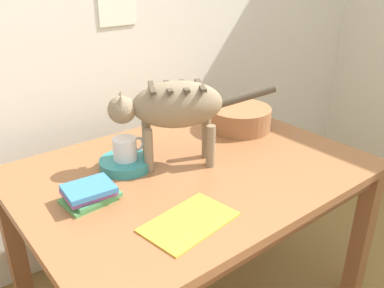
{
  "coord_description": "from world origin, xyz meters",
  "views": [
    {
      "loc": [
        -0.76,
        0.07,
        1.48
      ],
      "look_at": [
        0.14,
        1.19,
        0.83
      ],
      "focal_mm": 37.73,
      "sensor_mm": 36.0,
      "label": 1
    }
  ],
  "objects_px": {
    "dining_table": "(192,184)",
    "cat": "(173,108)",
    "magazine": "(189,222)",
    "saucer_bowl": "(126,163)",
    "book_stack": "(89,193)",
    "coffee_mug": "(125,149)",
    "wicker_basket": "(240,118)"
  },
  "relations": [
    {
      "from": "cat",
      "to": "magazine",
      "type": "xyz_separation_m",
      "value": [
        -0.2,
        -0.36,
        -0.24
      ]
    },
    {
      "from": "cat",
      "to": "coffee_mug",
      "type": "distance_m",
      "value": 0.25
    },
    {
      "from": "cat",
      "to": "wicker_basket",
      "type": "relative_size",
      "value": 1.94
    },
    {
      "from": "saucer_bowl",
      "to": "magazine",
      "type": "height_order",
      "value": "saucer_bowl"
    },
    {
      "from": "dining_table",
      "to": "book_stack",
      "type": "relative_size",
      "value": 7.17
    },
    {
      "from": "coffee_mug",
      "to": "book_stack",
      "type": "xyz_separation_m",
      "value": [
        -0.23,
        -0.14,
        -0.05
      ]
    },
    {
      "from": "saucer_bowl",
      "to": "magazine",
      "type": "bearing_deg",
      "value": -94.24
    },
    {
      "from": "saucer_bowl",
      "to": "book_stack",
      "type": "xyz_separation_m",
      "value": [
        -0.22,
        -0.14,
        0.01
      ]
    },
    {
      "from": "dining_table",
      "to": "coffee_mug",
      "type": "bearing_deg",
      "value": 142.69
    },
    {
      "from": "saucer_bowl",
      "to": "wicker_basket",
      "type": "relative_size",
      "value": 0.69
    },
    {
      "from": "book_stack",
      "to": "wicker_basket",
      "type": "xyz_separation_m",
      "value": [
        0.87,
        0.15,
        0.02
      ]
    },
    {
      "from": "coffee_mug",
      "to": "book_stack",
      "type": "distance_m",
      "value": 0.27
    },
    {
      "from": "coffee_mug",
      "to": "magazine",
      "type": "distance_m",
      "value": 0.46
    },
    {
      "from": "dining_table",
      "to": "coffee_mug",
      "type": "xyz_separation_m",
      "value": [
        -0.21,
        0.16,
        0.17
      ]
    },
    {
      "from": "cat",
      "to": "coffee_mug",
      "type": "bearing_deg",
      "value": 89.53
    },
    {
      "from": "book_stack",
      "to": "wicker_basket",
      "type": "relative_size",
      "value": 0.62
    },
    {
      "from": "book_stack",
      "to": "dining_table",
      "type": "bearing_deg",
      "value": -2.47
    },
    {
      "from": "cat",
      "to": "dining_table",
      "type": "bearing_deg",
      "value": -120.0
    },
    {
      "from": "coffee_mug",
      "to": "magazine",
      "type": "xyz_separation_m",
      "value": [
        -0.04,
        -0.45,
        -0.08
      ]
    },
    {
      "from": "cat",
      "to": "book_stack",
      "type": "xyz_separation_m",
      "value": [
        -0.39,
        -0.05,
        -0.21
      ]
    },
    {
      "from": "book_stack",
      "to": "cat",
      "type": "bearing_deg",
      "value": 6.7
    },
    {
      "from": "magazine",
      "to": "book_stack",
      "type": "distance_m",
      "value": 0.36
    },
    {
      "from": "cat",
      "to": "coffee_mug",
      "type": "relative_size",
      "value": 4.3
    },
    {
      "from": "saucer_bowl",
      "to": "coffee_mug",
      "type": "relative_size",
      "value": 1.52
    },
    {
      "from": "cat",
      "to": "book_stack",
      "type": "relative_size",
      "value": 3.14
    },
    {
      "from": "cat",
      "to": "saucer_bowl",
      "type": "bearing_deg",
      "value": 90.0
    },
    {
      "from": "dining_table",
      "to": "wicker_basket",
      "type": "relative_size",
      "value": 4.42
    },
    {
      "from": "magazine",
      "to": "coffee_mug",
      "type": "bearing_deg",
      "value": 77.09
    },
    {
      "from": "dining_table",
      "to": "magazine",
      "type": "relative_size",
      "value": 4.54
    },
    {
      "from": "saucer_bowl",
      "to": "coffee_mug",
      "type": "bearing_deg",
      "value": 0.0
    },
    {
      "from": "magazine",
      "to": "dining_table",
      "type": "bearing_deg",
      "value": 41.81
    },
    {
      "from": "dining_table",
      "to": "cat",
      "type": "relative_size",
      "value": 2.28
    }
  ]
}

